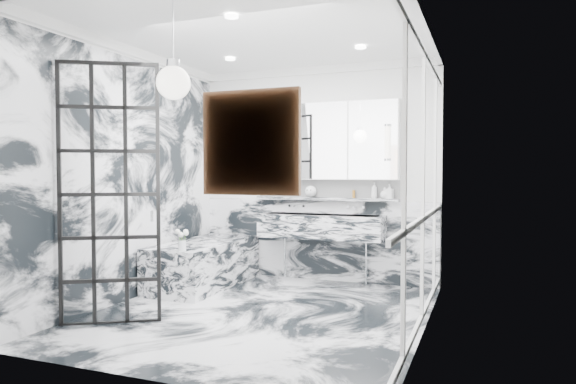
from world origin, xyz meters
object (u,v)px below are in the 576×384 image
at_px(trough_sink, 321,226).
at_px(mirror_cabinet, 326,141).
at_px(crittall_door, 110,194).
at_px(bathtub, 204,264).

relative_size(trough_sink, mirror_cabinet, 0.84).
xyz_separation_m(crittall_door, trough_sink, (1.31, 2.38, -0.48)).
relative_size(crittall_door, mirror_cabinet, 1.27).
bearing_deg(bathtub, mirror_cabinet, 32.06).
bearing_deg(crittall_door, bathtub, 59.71).
bearing_deg(mirror_cabinet, bathtub, -147.94).
relative_size(crittall_door, bathtub, 1.47).
relative_size(crittall_door, trough_sink, 1.51).
bearing_deg(crittall_door, mirror_cabinet, 32.04).
xyz_separation_m(trough_sink, bathtub, (-1.33, -0.66, -0.45)).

